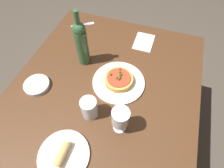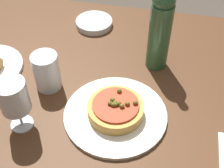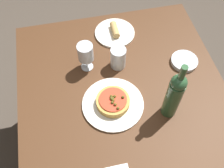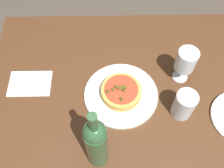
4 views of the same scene
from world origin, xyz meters
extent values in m
plane|color=#4C4238|center=(0.00, 0.00, 0.00)|extent=(14.00, 14.00, 0.00)
cube|color=#4C2D19|center=(0.00, 0.00, 0.75)|extent=(1.15, 1.01, 0.03)
cylinder|color=#4C2D19|center=(0.51, -0.45, 0.37)|extent=(0.06, 0.06, 0.74)
cylinder|color=#4C2D19|center=(-0.51, -0.45, 0.37)|extent=(0.06, 0.06, 0.74)
cylinder|color=white|center=(0.03, -0.07, 0.78)|extent=(0.29, 0.29, 0.01)
cylinder|color=gold|center=(0.03, -0.07, 0.80)|extent=(0.16, 0.16, 0.03)
cylinder|color=red|center=(0.03, -0.07, 0.82)|extent=(0.13, 0.13, 0.01)
sphere|color=brown|center=(0.03, -0.07, 0.83)|extent=(0.01, 0.01, 0.01)
sphere|color=brown|center=(0.04, -0.07, 0.83)|extent=(0.01, 0.01, 0.01)
sphere|color=brown|center=(0.05, -0.07, 0.83)|extent=(0.01, 0.01, 0.01)
sphere|color=brown|center=(0.03, -0.06, 0.83)|extent=(0.01, 0.01, 0.01)
sphere|color=brown|center=(0.09, -0.05, 0.83)|extent=(0.01, 0.01, 0.01)
sphere|color=brown|center=(0.02, -0.07, 0.83)|extent=(0.01, 0.01, 0.01)
sphere|color=brown|center=(0.03, -0.07, 0.83)|extent=(0.01, 0.01, 0.01)
sphere|color=brown|center=(0.06, -0.06, 0.83)|extent=(0.01, 0.01, 0.01)
sphere|color=brown|center=(0.03, -0.02, 0.83)|extent=(0.01, 0.01, 0.01)
sphere|color=brown|center=(0.02, -0.06, 0.83)|extent=(0.01, 0.01, 0.01)
cylinder|color=silver|center=(-0.21, -0.15, 0.77)|extent=(0.06, 0.06, 0.00)
cylinder|color=silver|center=(-0.21, -0.15, 0.81)|extent=(0.01, 0.01, 0.07)
cylinder|color=silver|center=(-0.21, -0.15, 0.89)|extent=(0.08, 0.08, 0.09)
cylinder|color=#2D5633|center=(0.12, 0.18, 0.88)|extent=(0.07, 0.07, 0.22)
sphere|color=#2D5633|center=(0.12, 0.18, 1.01)|extent=(0.07, 0.07, 0.07)
cylinder|color=#2D5633|center=(0.12, 0.18, 1.07)|extent=(0.03, 0.03, 0.09)
cylinder|color=silver|center=(-0.19, 0.01, 0.83)|extent=(0.08, 0.08, 0.12)
cube|color=white|center=(0.40, -0.13, 0.77)|extent=(0.17, 0.12, 0.00)
camera|label=1|loc=(-0.51, -0.21, 1.58)|focal=28.00mm
camera|label=2|loc=(0.14, -0.61, 1.46)|focal=50.00mm
camera|label=3|loc=(0.62, -0.19, 1.86)|focal=42.00mm
camera|label=4|loc=(0.08, 0.44, 1.68)|focal=42.00mm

